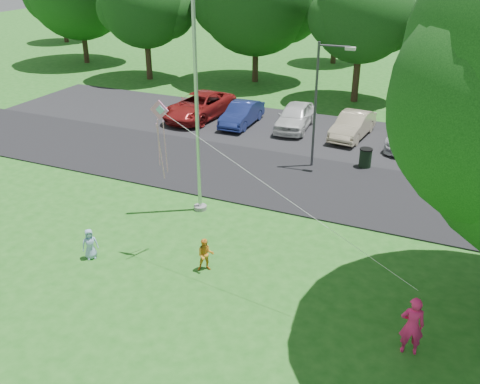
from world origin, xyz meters
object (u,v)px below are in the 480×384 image
at_px(flagpole, 197,106).
at_px(trash_can, 365,158).
at_px(woman, 412,326).
at_px(child_blue, 90,244).
at_px(kite, 166,127).
at_px(street_lamp, 321,95).
at_px(child_yellow, 206,255).

xyz_separation_m(flagpole, trash_can, (4.99, 6.86, -3.69)).
relative_size(woman, child_blue, 1.57).
distance_m(child_blue, kite, 4.78).
xyz_separation_m(street_lamp, woman, (5.73, -10.97, -2.59)).
relative_size(flagpole, kite, 1.18).
distance_m(street_lamp, woman, 12.64).
xyz_separation_m(street_lamp, child_yellow, (-0.75, -9.73, -2.87)).
relative_size(child_blue, kite, 0.13).
xyz_separation_m(flagpole, woman, (8.65, -4.93, -3.33)).
relative_size(trash_can, kite, 0.11).
bearing_deg(flagpole, kite, -77.57).
relative_size(child_yellow, child_blue, 1.05).
bearing_deg(woman, trash_can, -85.28).
distance_m(woman, kite, 8.88).
distance_m(woman, child_blue, 10.31).
bearing_deg(child_blue, kite, -16.76).
bearing_deg(street_lamp, kite, -106.92).
height_order(trash_can, child_blue, child_blue).
bearing_deg(trash_can, flagpole, -126.04).
xyz_separation_m(flagpole, child_yellow, (2.16, -3.69, -3.61)).
relative_size(street_lamp, child_blue, 5.34).
xyz_separation_m(street_lamp, trash_can, (2.07, 0.82, -2.95)).
height_order(flagpole, street_lamp, flagpole).
bearing_deg(child_yellow, kite, 132.40).
relative_size(flagpole, child_blue, 9.35).
distance_m(flagpole, woman, 10.50).
xyz_separation_m(flagpole, child_blue, (-1.65, -4.62, -3.63)).
height_order(woman, child_yellow, woman).
height_order(woman, kite, kite).
xyz_separation_m(woman, child_blue, (-10.30, 0.31, -0.31)).
xyz_separation_m(flagpole, street_lamp, (2.92, 6.03, -0.73)).
distance_m(flagpole, child_yellow, 5.60).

